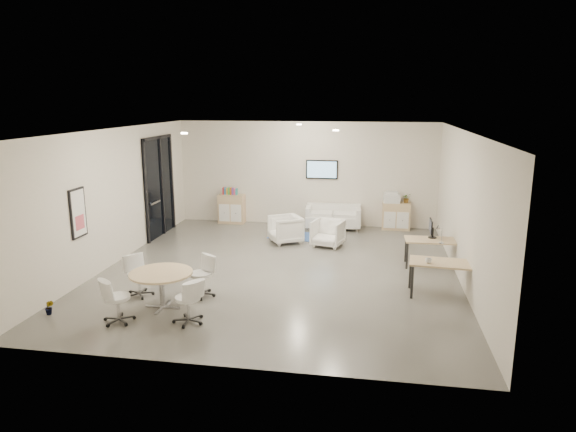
# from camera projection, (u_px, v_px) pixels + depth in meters

# --- Properties ---
(room_shell) EXTENTS (9.60, 10.60, 4.80)m
(room_shell) POSITION_uv_depth(u_px,v_px,m) (279.00, 202.00, 11.56)
(room_shell) COLOR #56544E
(room_shell) RESTS_ON ground
(glass_door) EXTENTS (0.09, 1.90, 2.85)m
(glass_door) POSITION_uv_depth(u_px,v_px,m) (159.00, 184.00, 14.63)
(glass_door) COLOR black
(glass_door) RESTS_ON room_shell
(artwork) EXTENTS (0.05, 0.54, 1.04)m
(artwork) POSITION_uv_depth(u_px,v_px,m) (78.00, 213.00, 10.67)
(artwork) COLOR black
(artwork) RESTS_ON room_shell
(wall_tv) EXTENTS (0.98, 0.06, 0.58)m
(wall_tv) POSITION_uv_depth(u_px,v_px,m) (322.00, 170.00, 15.73)
(wall_tv) COLOR black
(wall_tv) RESTS_ON room_shell
(ceiling_spots) EXTENTS (3.14, 4.14, 0.03)m
(ceiling_spots) POSITION_uv_depth(u_px,v_px,m) (277.00, 129.00, 12.04)
(ceiling_spots) COLOR #FFEAC6
(ceiling_spots) RESTS_ON room_shell
(sideboard_left) EXTENTS (0.81, 0.42, 0.92)m
(sideboard_left) POSITION_uv_depth(u_px,v_px,m) (232.00, 209.00, 16.29)
(sideboard_left) COLOR tan
(sideboard_left) RESTS_ON room_shell
(sideboard_right) EXTENTS (0.83, 0.40, 0.83)m
(sideboard_right) POSITION_uv_depth(u_px,v_px,m) (396.00, 216.00, 15.48)
(sideboard_right) COLOR tan
(sideboard_right) RESTS_ON room_shell
(books) EXTENTS (0.47, 0.14, 0.22)m
(books) POSITION_uv_depth(u_px,v_px,m) (230.00, 191.00, 16.17)
(books) COLOR red
(books) RESTS_ON sideboard_left
(printer) EXTENTS (0.49, 0.42, 0.33)m
(printer) POSITION_uv_depth(u_px,v_px,m) (392.00, 197.00, 15.38)
(printer) COLOR white
(printer) RESTS_ON sideboard_right
(loveseat) EXTENTS (1.69, 0.92, 0.62)m
(loveseat) POSITION_uv_depth(u_px,v_px,m) (333.00, 218.00, 15.62)
(loveseat) COLOR silver
(loveseat) RESTS_ON room_shell
(blue_rug) EXTENTS (1.56, 1.16, 0.01)m
(blue_rug) POSITION_uv_depth(u_px,v_px,m) (295.00, 236.00, 14.81)
(blue_rug) COLOR #315197
(blue_rug) RESTS_ON room_shell
(armchair_left) EXTENTS (1.04, 1.06, 0.82)m
(armchair_left) POSITION_uv_depth(u_px,v_px,m) (285.00, 228.00, 14.06)
(armchair_left) COLOR silver
(armchair_left) RESTS_ON room_shell
(armchair_right) EXTENTS (0.92, 0.88, 0.79)m
(armchair_right) POSITION_uv_depth(u_px,v_px,m) (328.00, 232.00, 13.72)
(armchair_right) COLOR silver
(armchair_right) RESTS_ON room_shell
(desk_rear) EXTENTS (1.28, 0.66, 0.66)m
(desk_rear) POSITION_uv_depth(u_px,v_px,m) (433.00, 242.00, 11.99)
(desk_rear) COLOR tan
(desk_rear) RESTS_ON room_shell
(desk_front) EXTENTS (1.38, 0.78, 0.69)m
(desk_front) POSITION_uv_depth(u_px,v_px,m) (444.00, 265.00, 10.23)
(desk_front) COLOR tan
(desk_front) RESTS_ON room_shell
(monitor) EXTENTS (0.20, 0.50, 0.44)m
(monitor) POSITION_uv_depth(u_px,v_px,m) (431.00, 228.00, 12.07)
(monitor) COLOR black
(monitor) RESTS_ON desk_rear
(round_table) EXTENTS (1.17, 1.17, 0.71)m
(round_table) POSITION_uv_depth(u_px,v_px,m) (161.00, 276.00, 9.58)
(round_table) COLOR tan
(round_table) RESTS_ON room_shell
(meeting_chairs) EXTENTS (2.23, 2.23, 0.82)m
(meeting_chairs) POSITION_uv_depth(u_px,v_px,m) (162.00, 288.00, 9.63)
(meeting_chairs) COLOR white
(meeting_chairs) RESTS_ON room_shell
(plant_cabinet) EXTENTS (0.29, 0.31, 0.23)m
(plant_cabinet) POSITION_uv_depth(u_px,v_px,m) (406.00, 199.00, 15.33)
(plant_cabinet) COLOR #3F7F3F
(plant_cabinet) RESTS_ON sideboard_right
(plant_floor) EXTENTS (0.22, 0.32, 0.13)m
(plant_floor) POSITION_uv_depth(u_px,v_px,m) (50.00, 311.00, 9.40)
(plant_floor) COLOR #3F7F3F
(plant_floor) RESTS_ON room_shell
(cup) EXTENTS (0.15, 0.14, 0.12)m
(cup) POSITION_uv_depth(u_px,v_px,m) (429.00, 260.00, 10.14)
(cup) COLOR white
(cup) RESTS_ON desk_front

